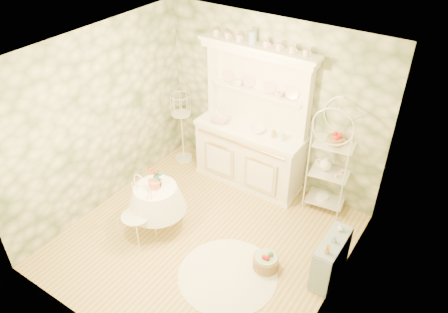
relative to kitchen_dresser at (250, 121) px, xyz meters
The scene contains 22 objects.
floor 1.91m from the kitchen_dresser, 82.50° to the right, with size 3.60×3.60×0.00m, color tan.
ceiling 2.18m from the kitchen_dresser, 82.50° to the right, with size 3.60×3.60×0.00m, color white.
wall_left 2.22m from the kitchen_dresser, 136.47° to the right, with size 3.60×3.60×0.00m, color beige.
wall_right 2.52m from the kitchen_dresser, 37.23° to the right, with size 3.60×3.60×0.00m, color beige.
wall_back 0.40m from the kitchen_dresser, 54.46° to the left, with size 3.60×3.60×0.00m, color beige.
wall_front 3.33m from the kitchen_dresser, 86.55° to the right, with size 3.60×3.60×0.00m, color beige.
kitchen_dresser is the anchor object (origin of this frame).
bakers_rack 1.33m from the kitchen_dresser, ahead, with size 0.59×0.42×1.90m, color white.
side_shelf 2.35m from the kitchen_dresser, 30.99° to the right, with size 0.26×0.71×0.61m, color #889CAB.
round_table 1.90m from the kitchen_dresser, 107.65° to the right, with size 0.63×0.63×0.68m, color white.
cafe_chair 2.21m from the kitchen_dresser, 105.80° to the right, with size 0.39×0.39×0.86m, color white.
birdcage_stand 1.35m from the kitchen_dresser, behind, with size 0.36×0.36×1.51m, color white.
floor_basket 2.13m from the kitchen_dresser, 51.84° to the right, with size 0.37×0.37×0.24m, color #A27D4D.
lace_rug 2.33m from the kitchen_dresser, 66.34° to the right, with size 1.29×1.29×0.01m, color white.
bowl_floral 0.52m from the kitchen_dresser, behind, with size 0.30×0.30×0.07m, color white.
bowl_white 0.20m from the kitchen_dresser, ahead, with size 0.22×0.22×0.07m, color white.
cup_left 0.59m from the kitchen_dresser, 154.30° to the left, with size 0.13×0.13×0.10m, color white.
cup_right 0.63m from the kitchen_dresser, 22.44° to the left, with size 0.10×0.10×0.09m, color white.
potted_geranium 1.71m from the kitchen_dresser, 106.85° to the right, with size 0.14×0.10×0.27m, color #3F7238.
bottle_amber 2.37m from the kitchen_dresser, 36.05° to the right, with size 0.06×0.06×0.16m, color #BA864B.
bottle_blue 2.26m from the kitchen_dresser, 31.58° to the right, with size 0.04×0.04×0.10m, color #809AC0.
bottle_glass 2.15m from the kitchen_dresser, 26.26° to the right, with size 0.08×0.08×0.10m, color silver.
Camera 1 is at (2.67, -3.50, 4.45)m, focal length 35.00 mm.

